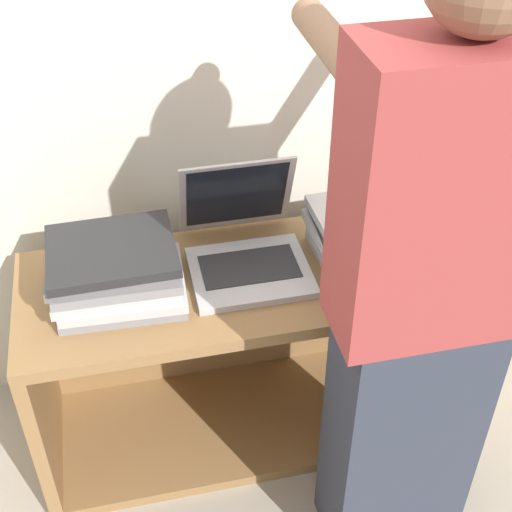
# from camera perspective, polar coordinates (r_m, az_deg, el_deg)

# --- Properties ---
(ground_plane) EXTENTS (12.00, 12.00, 0.00)m
(ground_plane) POSITION_cam_1_polar(r_m,az_deg,el_deg) (2.21, 0.99, -17.56)
(ground_plane) COLOR #9E9384
(wall_back) EXTENTS (8.00, 0.05, 2.40)m
(wall_back) POSITION_cam_1_polar(r_m,az_deg,el_deg) (1.92, -2.86, 19.06)
(wall_back) COLOR beige
(wall_back) RESTS_ON ground_plane
(cart) EXTENTS (1.25, 0.48, 0.60)m
(cart) POSITION_cam_1_polar(r_m,az_deg,el_deg) (2.17, -0.76, -6.68)
(cart) COLOR olive
(cart) RESTS_ON ground_plane
(laptop_open) EXTENTS (0.32, 0.36, 0.27)m
(laptop_open) POSITION_cam_1_polar(r_m,az_deg,el_deg) (1.93, -0.85, 0.81)
(laptop_open) COLOR #B7B7BC
(laptop_open) RESTS_ON cart
(laptop_stack_left) EXTENTS (0.35, 0.29, 0.16)m
(laptop_stack_left) POSITION_cam_1_polar(r_m,az_deg,el_deg) (1.85, -11.12, -1.16)
(laptop_stack_left) COLOR gray
(laptop_stack_left) RESTS_ON cart
(laptop_stack_right) EXTENTS (0.34, 0.29, 0.16)m
(laptop_stack_right) POSITION_cam_1_polar(r_m,az_deg,el_deg) (1.96, 9.51, 1.63)
(laptop_stack_right) COLOR #B7B7BC
(laptop_stack_right) RESTS_ON cart
(person) EXTENTS (0.40, 0.53, 1.61)m
(person) POSITION_cam_1_polar(r_m,az_deg,el_deg) (1.56, 13.17, -3.99)
(person) COLOR #2D3342
(person) RESTS_ON ground_plane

